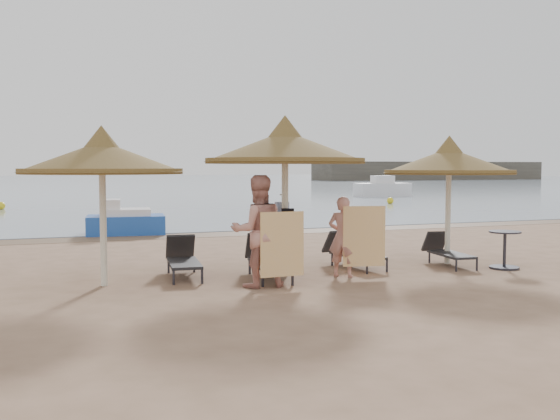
% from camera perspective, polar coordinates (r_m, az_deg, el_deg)
% --- Properties ---
extents(ground, '(160.00, 160.00, 0.00)m').
position_cam_1_polar(ground, '(11.58, 4.06, -7.04)').
color(ground, '#977258').
rests_on(ground, ground).
extents(sea, '(200.00, 140.00, 0.03)m').
position_cam_1_polar(sea, '(90.52, -16.99, 2.43)').
color(sea, gray).
rests_on(sea, ground).
extents(wet_sand_strip, '(200.00, 1.60, 0.01)m').
position_cam_1_polar(wet_sand_strip, '(20.43, -6.72, -2.24)').
color(wet_sand_strip, brown).
rests_on(wet_sand_strip, ground).
extents(palapa_left, '(3.00, 3.00, 2.97)m').
position_cam_1_polar(palapa_left, '(11.92, -15.98, 4.57)').
color(palapa_left, silver).
rests_on(palapa_left, ground).
extents(palapa_center, '(3.28, 3.28, 3.25)m').
position_cam_1_polar(palapa_center, '(12.62, 0.46, 5.68)').
color(palapa_center, silver).
rests_on(palapa_center, ground).
extents(palapa_right, '(2.94, 2.94, 2.91)m').
position_cam_1_polar(palapa_right, '(14.62, 15.19, 4.28)').
color(palapa_right, silver).
rests_on(palapa_right, ground).
extents(lounger_far_left, '(0.76, 1.82, 0.79)m').
position_cam_1_polar(lounger_far_left, '(12.81, -8.86, -4.39)').
color(lounger_far_left, '#282831').
rests_on(lounger_far_left, ground).
extents(lounger_near_left, '(0.86, 1.95, 0.84)m').
position_cam_1_polar(lounger_near_left, '(12.54, -1.21, -4.42)').
color(lounger_near_left, '#282831').
rests_on(lounger_near_left, ground).
extents(lounger_near_right, '(0.83, 1.79, 0.77)m').
position_cam_1_polar(lounger_near_right, '(13.86, 6.52, -3.77)').
color(lounger_near_right, '#282831').
rests_on(lounger_near_right, ground).
extents(lounger_far_right, '(0.71, 1.66, 0.72)m').
position_cam_1_polar(lounger_far_right, '(14.54, 14.98, -3.61)').
color(lounger_far_right, '#282831').
rests_on(lounger_far_right, ground).
extents(side_table, '(0.68, 0.68, 0.82)m').
position_cam_1_polar(side_table, '(14.39, 19.84, -3.55)').
color(side_table, '#282831').
rests_on(side_table, ground).
extents(person_left, '(1.14, 0.79, 2.39)m').
position_cam_1_polar(person_left, '(11.42, -2.04, -1.13)').
color(person_left, tan).
rests_on(person_left, ground).
extents(person_right, '(1.03, 0.98, 1.88)m').
position_cam_1_polar(person_right, '(12.53, 5.76, -1.85)').
color(person_right, tan).
rests_on(person_right, ground).
extents(towel_left, '(0.84, 0.05, 1.18)m').
position_cam_1_polar(towel_left, '(11.24, 0.21, -3.15)').
color(towel_left, orange).
rests_on(towel_left, ground).
extents(towel_right, '(0.84, 0.20, 1.20)m').
position_cam_1_polar(towel_right, '(12.48, 7.71, -2.40)').
color(towel_right, orange).
rests_on(towel_right, ground).
extents(bag_patterned, '(0.33, 0.20, 0.39)m').
position_cam_1_polar(bag_patterned, '(12.82, 0.18, -0.12)').
color(bag_patterned, white).
rests_on(bag_patterned, ground).
extents(bag_dark, '(0.26, 0.15, 0.35)m').
position_cam_1_polar(bag_dark, '(12.51, 0.71, -0.66)').
color(bag_dark, black).
rests_on(bag_dark, ground).
extents(pedal_boat, '(2.60, 1.70, 1.15)m').
position_cam_1_polar(pedal_boat, '(21.03, -14.00, -1.00)').
color(pedal_boat, blue).
rests_on(pedal_boat, ground).
extents(buoy_left, '(0.41, 0.41, 0.41)m').
position_cam_1_polar(buoy_left, '(34.96, -24.15, 0.35)').
color(buoy_left, yellow).
rests_on(buoy_left, ground).
extents(buoy_right, '(0.40, 0.40, 0.40)m').
position_cam_1_polar(buoy_right, '(37.36, 10.05, 0.84)').
color(buoy_right, yellow).
rests_on(buoy_right, ground).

